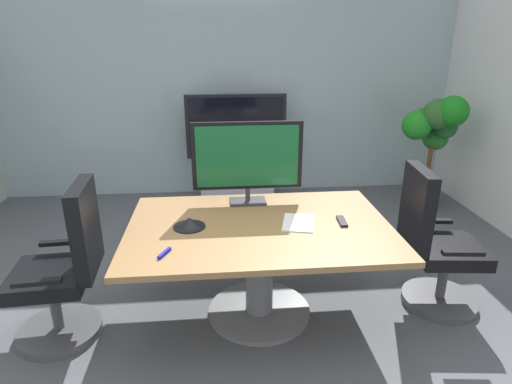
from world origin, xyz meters
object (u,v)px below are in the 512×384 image
Objects in this scene: wall_display_unit at (237,165)px; potted_plant at (434,134)px; remote_control at (342,221)px; office_chair_right at (434,251)px; office_chair_left at (65,276)px; tv_monitor at (247,158)px; conference_phone at (189,223)px; conference_table at (259,248)px.

wall_display_unit is 2.33m from potted_plant.
wall_display_unit is at bearing 108.54° from remote_control.
remote_control is at bearing 97.27° from office_chair_right.
potted_plant is 7.96× the size of remote_control.
tv_monitor is at bearing 109.69° from office_chair_left.
tv_monitor is 0.64× the size of wall_display_unit.
tv_monitor is 0.69m from conference_phone.
wall_display_unit is (1.27, 2.50, -0.01)m from office_chair_left.
tv_monitor reaches higher than conference_phone.
office_chair_right is 1.81m from conference_phone.
office_chair_left is at bearing -175.11° from conference_table.
remote_control is at bearing -130.32° from potted_plant.
conference_phone is (-2.67, -1.87, -0.14)m from potted_plant.
tv_monitor is at bearing -90.25° from wall_display_unit.
conference_table is 1.66× the size of office_chair_right.
remote_control reaches higher than conference_table.
office_chair_right is at bearing -60.59° from wall_display_unit.
wall_display_unit is (-1.35, 2.39, -0.01)m from office_chair_right.
wall_display_unit reaches higher than conference_table.
conference_phone is at bearing -100.49° from wall_display_unit.
wall_display_unit is at bearing 90.96° from conference_table.
tv_monitor is at bearing 96.36° from conference_table.
office_chair_right is 1.55m from tv_monitor.
conference_table is 8.24× the size of conference_phone.
potted_plant is at bearing 40.66° from conference_table.
tv_monitor is (1.26, 0.55, 0.63)m from office_chair_left.
office_chair_right is at bearing -0.30° from conference_phone.
conference_phone is (-0.48, 0.01, 0.22)m from conference_table.
potted_plant is 2.49m from remote_control.
potted_plant is at bearing 115.93° from office_chair_left.
conference_phone is (-1.79, 0.01, 0.30)m from office_chair_right.
remote_control is (1.89, 0.10, 0.28)m from office_chair_left.
office_chair_right is 0.83× the size of wall_display_unit.
office_chair_left is at bearing -171.81° from conference_phone.
office_chair_right is at bearing -115.11° from potted_plant.
remote_control is at bearing -35.46° from tv_monitor.
tv_monitor is (-0.05, 0.43, 0.54)m from conference_table.
wall_display_unit is (0.01, 1.95, -0.64)m from tv_monitor.
conference_table is 2.39m from wall_display_unit.
tv_monitor is at bearing 78.47° from office_chair_right.
potted_plant is at bearing 35.06° from conference_phone.
office_chair_left is 4.05m from potted_plant.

